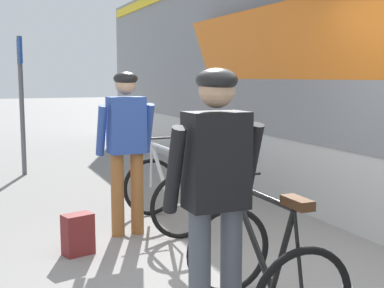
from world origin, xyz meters
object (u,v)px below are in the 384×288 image
Objects in this scene: backpack_on_platform at (78,234)px; bicycle_near_black at (262,268)px; platform_sign_post at (21,82)px; cyclist_far_in_blue at (126,139)px; bicycle_far_silver at (165,192)px; cyclist_near_in_dark at (216,184)px.

bicycle_near_black is at bearing -80.49° from backpack_on_platform.
bicycle_near_black is 6.63m from platform_sign_post.
cyclist_far_in_blue reaches higher than bicycle_far_silver.
cyclist_near_in_dark reaches higher than bicycle_far_silver.
cyclist_near_in_dark is at bearing -84.65° from platform_sign_post.
platform_sign_post is (-1.22, 3.94, 1.22)m from bicycle_far_silver.
bicycle_near_black is (0.42, 0.14, -0.65)m from cyclist_near_in_dark.
cyclist_near_in_dark is 2.49m from cyclist_far_in_blue.
cyclist_near_in_dark is 2.78m from bicycle_far_silver.
backpack_on_platform is (-0.62, -0.44, -0.85)m from cyclist_far_in_blue.
bicycle_far_silver is (0.19, 2.49, 0.00)m from bicycle_near_black.
cyclist_far_in_blue is at bearing -163.36° from bicycle_far_silver.
bicycle_far_silver is (0.61, 2.64, -0.65)m from cyclist_near_in_dark.
bicycle_near_black is at bearing -94.25° from bicycle_far_silver.
cyclist_near_in_dark reaches higher than bicycle_near_black.
cyclist_far_in_blue is 2.45m from bicycle_near_black.
platform_sign_post is (-0.74, 4.09, 0.57)m from cyclist_far_in_blue.
bicycle_far_silver is at bearing 16.64° from cyclist_far_in_blue.
cyclist_far_in_blue is 1.14m from backpack_on_platform.
cyclist_far_in_blue is at bearing -79.81° from platform_sign_post.
cyclist_near_in_dark is 1.63× the size of bicycle_near_black.
bicycle_far_silver is at bearing 85.75° from bicycle_near_black.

